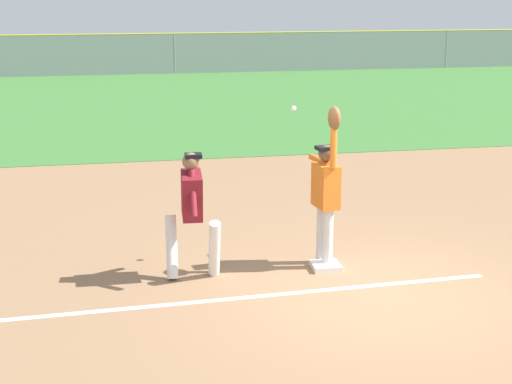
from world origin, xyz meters
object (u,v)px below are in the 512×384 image
(parked_car_white, at_px, (156,54))
(baseball, at_px, (294,108))
(parked_car_black, at_px, (46,56))
(parked_car_silver, at_px, (340,51))
(runner, at_px, (192,207))
(parked_car_red, at_px, (249,53))
(first_base, at_px, (326,266))
(fielder, at_px, (326,188))

(parked_car_white, bearing_deg, baseball, -90.14)
(parked_car_black, height_order, parked_car_silver, same)
(parked_car_silver, bearing_deg, runner, -115.93)
(runner, distance_m, parked_car_silver, 30.24)
(runner, height_order, parked_car_red, runner)
(parked_car_red, bearing_deg, runner, -97.48)
(first_base, relative_size, baseball, 5.14)
(parked_car_black, distance_m, parked_car_silver, 14.48)
(runner, bearing_deg, baseball, 21.85)
(fielder, height_order, parked_car_black, fielder)
(parked_car_black, height_order, parked_car_red, same)
(first_base, relative_size, parked_car_silver, 0.08)
(parked_car_black, height_order, parked_car_white, same)
(first_base, height_order, baseball, baseball)
(runner, distance_m, parked_car_black, 28.19)
(parked_car_black, bearing_deg, baseball, -81.37)
(baseball, bearing_deg, first_base, -55.85)
(baseball, distance_m, parked_car_silver, 29.30)
(fielder, xyz_separation_m, parked_car_red, (4.17, 27.64, -0.45))
(runner, bearing_deg, fielder, 6.62)
(runner, relative_size, baseball, 23.24)
(parked_car_black, relative_size, parked_car_red, 0.98)
(baseball, bearing_deg, parked_car_black, 100.55)
(parked_car_red, bearing_deg, baseball, -94.70)
(first_base, distance_m, parked_car_white, 28.12)
(fielder, xyz_separation_m, runner, (-1.86, -0.11, -0.12))
(fielder, distance_m, parked_car_silver, 29.51)
(baseball, bearing_deg, parked_car_silver, 71.33)
(parked_car_black, relative_size, parked_car_silver, 0.98)
(runner, bearing_deg, parked_car_red, 80.84)
(first_base, distance_m, baseball, 2.23)
(first_base, distance_m, parked_car_black, 28.51)
(runner, xyz_separation_m, parked_car_red, (6.03, 27.75, -0.32))
(first_base, height_order, parked_car_red, parked_car_red)
(fielder, height_order, runner, fielder)
(parked_car_silver, bearing_deg, parked_car_white, 175.91)
(parked_car_red, bearing_deg, parked_car_white, -179.51)
(fielder, bearing_deg, parked_car_red, -105.77)
(parked_car_white, bearing_deg, parked_car_red, -4.33)
(runner, bearing_deg, parked_car_white, 89.98)
(first_base, bearing_deg, baseball, 124.15)
(runner, xyz_separation_m, baseball, (1.48, 0.50, 1.18))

